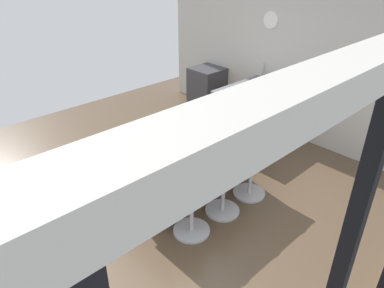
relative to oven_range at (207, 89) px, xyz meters
name	(u,v)px	position (x,y,z in m)	size (l,w,h in m)	color
ground_plane	(172,189)	(2.35, 1.65, -0.45)	(7.41, 7.41, 0.00)	brown
interior_partition_left	(293,57)	(-0.35, 1.65, 0.93)	(0.15, 5.70, 2.76)	beige
sink_cabinet	(258,106)	(0.00, 1.30, 0.02)	(1.90, 0.60, 1.20)	#38281E
oven_range	(207,89)	(0.00, 0.00, 0.00)	(0.60, 0.61, 0.89)	#38383D
kitchen_island	(187,161)	(2.20, 1.80, 0.01)	(1.73, 0.98, 0.90)	#38281E
stool_by_window	(251,175)	(1.66, 2.47, -0.14)	(0.44, 0.44, 0.65)	#B7B7BC
stool_middle	(223,192)	(2.20, 2.47, -0.14)	(0.44, 0.44, 0.65)	#B7B7BC
stool_near_camera	(192,211)	(2.75, 2.47, -0.14)	(0.44, 0.44, 0.65)	#B7B7BC
cutting_board	(184,132)	(2.24, 1.79, 0.46)	(0.36, 0.24, 0.02)	tan
apple_green	(189,124)	(2.12, 1.74, 0.51)	(0.08, 0.08, 0.08)	#609E2D
apple_red	(180,128)	(2.26, 1.73, 0.51)	(0.07, 0.07, 0.07)	red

